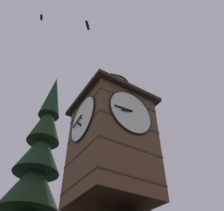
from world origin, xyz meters
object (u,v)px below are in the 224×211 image
Objects in this scene: flying_bird_high at (87,25)px; flying_bird_low at (41,17)px; pine_tree_behind at (29,206)px; clock_tower at (112,137)px.

flying_bird_low is (3.02, -2.33, 1.76)m from flying_bird_high.
flying_bird_low is at bearing 55.96° from pine_tree_behind.
flying_bird_high is (2.93, 1.29, 7.94)m from clock_tower.
flying_bird_high is 4.20m from flying_bird_low.
clock_tower is at bearing 111.40° from pine_tree_behind.
clock_tower is at bearing 170.17° from flying_bird_low.
flying_bird_high is 1.27× the size of flying_bird_low.
flying_bird_high is at bearing 23.83° from clock_tower.
pine_tree_behind is (2.44, -6.23, -2.73)m from clock_tower.
flying_bird_low is at bearing -9.83° from clock_tower.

